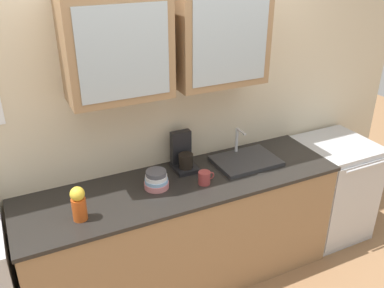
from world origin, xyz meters
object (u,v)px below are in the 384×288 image
(dishwasher, at_px, (331,188))
(sink_faucet, at_px, (246,160))
(coffee_maker, at_px, (183,155))
(cup_near_sink, at_px, (205,178))
(bowl_stack, at_px, (156,180))
(vase, at_px, (79,203))

(dishwasher, bearing_deg, sink_faucet, 175.91)
(sink_faucet, bearing_deg, coffee_maker, 164.32)
(cup_near_sink, relative_size, coffee_maker, 0.43)
(cup_near_sink, bearing_deg, bowl_stack, 162.48)
(vase, distance_m, coffee_maker, 0.91)
(vase, height_order, dishwasher, vase)
(cup_near_sink, bearing_deg, sink_faucet, 17.94)
(dishwasher, bearing_deg, coffee_maker, 171.82)
(vase, height_order, cup_near_sink, vase)
(coffee_maker, bearing_deg, dishwasher, -8.18)
(vase, relative_size, cup_near_sink, 1.87)
(sink_faucet, bearing_deg, bowl_stack, -177.13)
(vase, bearing_deg, bowl_stack, 13.91)
(sink_faucet, height_order, bowl_stack, sink_faucet)
(cup_near_sink, bearing_deg, dishwasher, 3.26)
(dishwasher, relative_size, coffee_maker, 3.14)
(cup_near_sink, distance_m, coffee_maker, 0.29)
(sink_faucet, distance_m, bowl_stack, 0.77)
(cup_near_sink, xyz_separation_m, dishwasher, (1.35, 0.08, -0.50))
(sink_faucet, relative_size, vase, 2.12)
(bowl_stack, height_order, coffee_maker, coffee_maker)
(vase, bearing_deg, sink_faucet, 7.64)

